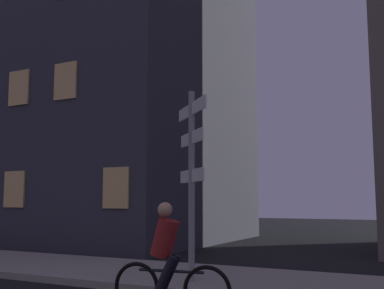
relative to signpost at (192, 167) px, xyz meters
name	(u,v)px	position (x,y,z in m)	size (l,w,h in m)	color
sidewalk_kerb	(153,275)	(-1.31, 0.76, -2.20)	(40.00, 3.04, 0.14)	gray
signpost	(192,167)	(0.00, 0.00, 0.00)	(1.18, 1.18, 3.60)	gray
cyclist	(168,261)	(0.55, -1.84, -1.52)	(1.81, 0.38, 1.61)	black
building_left_block	(127,43)	(-7.24, 8.09, 6.11)	(8.26, 9.71, 16.76)	#383842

